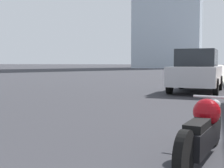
{
  "coord_description": "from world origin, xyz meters",
  "views": [
    {
      "loc": [
        3.86,
        0.43,
        1.29
      ],
      "look_at": [
        1.61,
        7.33,
        0.79
      ],
      "focal_mm": 50.0,
      "sensor_mm": 36.0,
      "label": 1
    }
  ],
  "objects": [
    {
      "name": "parked_car_blue",
      "position": [
        3.49,
        51.1,
        0.87
      ],
      "size": [
        1.96,
        4.48,
        1.73
      ],
      "rotation": [
        0.0,
        0.0,
        0.06
      ],
      "color": "#1E3899",
      "rests_on": "ground_plane"
    },
    {
      "name": "motorcycle",
      "position": [
        3.74,
        4.71,
        0.39
      ],
      "size": [
        0.71,
        2.27,
        0.8
      ],
      "rotation": [
        0.0,
        0.0,
        -0.18
      ],
      "color": "black",
      "rests_on": "ground_plane"
    },
    {
      "name": "parked_car_green",
      "position": [
        3.1,
        25.25,
        0.81
      ],
      "size": [
        2.04,
        4.59,
        1.61
      ],
      "rotation": [
        0.0,
        0.0,
        -0.04
      ],
      "color": "#1E6B33",
      "rests_on": "ground_plane"
    },
    {
      "name": "parked_car_white",
      "position": [
        3.06,
        63.29,
        0.88
      ],
      "size": [
        1.97,
        4.62,
        1.81
      ],
      "rotation": [
        0.0,
        0.0,
        -0.03
      ],
      "color": "silver",
      "rests_on": "ground_plane"
    },
    {
      "name": "parked_car_black",
      "position": [
        3.21,
        38.25,
        0.85
      ],
      "size": [
        2.11,
        4.38,
        1.69
      ],
      "rotation": [
        0.0,
        0.0,
        0.04
      ],
      "color": "black",
      "rests_on": "ground_plane"
    },
    {
      "name": "parked_car_silver",
      "position": [
        3.16,
        14.56,
        0.92
      ],
      "size": [
        2.25,
        4.51,
        1.86
      ],
      "rotation": [
        0.0,
        0.0,
        -0.07
      ],
      "color": "#BCBCC1",
      "rests_on": "ground_plane"
    }
  ]
}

